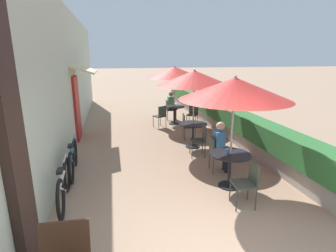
{
  "coord_description": "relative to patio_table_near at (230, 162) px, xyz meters",
  "views": [
    {
      "loc": [
        -1.21,
        -2.6,
        2.74
      ],
      "look_at": [
        0.15,
        3.76,
        1.0
      ],
      "focal_mm": 28.0,
      "sensor_mm": 36.0,
      "label": 1
    }
  ],
  "objects": [
    {
      "name": "cafe_chair_mid_right",
      "position": [
        -0.03,
        1.84,
        -0.05
      ],
      "size": [
        0.45,
        0.45,
        0.87
      ],
      "rotation": [
        0.0,
        0.0,
        7.72
      ],
      "color": "#384238",
      "rests_on": "ground_plane"
    },
    {
      "name": "bicycle_second",
      "position": [
        -3.37,
        1.38,
        -0.19
      ],
      "size": [
        0.14,
        1.75,
        0.82
      ],
      "rotation": [
        0.0,
        0.0,
        0.05
      ],
      "color": "black",
      "rests_on": "ground_plane"
    },
    {
      "name": "cafe_chair_far_right",
      "position": [
        -0.55,
        5.06,
        -0.05
      ],
      "size": [
        0.54,
        0.54,
        0.87
      ],
      "rotation": [
        0.0,
        0.0,
        6.77
      ],
      "color": "#384238",
      "rests_on": "ground_plane"
    },
    {
      "name": "planter_hedge",
      "position": [
        1.59,
        4.93,
        -0.03
      ],
      "size": [
        0.6,
        13.42,
        1.01
      ],
      "color": "gray",
      "rests_on": "ground_plane"
    },
    {
      "name": "seated_patron_far_left",
      "position": [
        0.16,
        6.26,
        0.12
      ],
      "size": [
        0.41,
        0.35,
        1.25
      ],
      "rotation": [
        0.0,
        0.0,
        4.67
      ],
      "color": "#23232D",
      "rests_on": "ground_plane"
    },
    {
      "name": "cafe_chair_near_right",
      "position": [
        0.0,
        0.77,
        -0.05
      ],
      "size": [
        0.44,
        0.44,
        0.87
      ],
      "rotation": [
        0.0,
        0.0,
        10.89
      ],
      "color": "#384238",
      "rests_on": "ground_plane"
    },
    {
      "name": "patio_umbrella_mid",
      "position": [
        -0.0,
        2.62,
        1.55
      ],
      "size": [
        2.23,
        2.23,
        2.38
      ],
      "color": "#B7B7BC",
      "rests_on": "ground_plane"
    },
    {
      "name": "coffee_cup_near",
      "position": [
        -0.05,
        0.05,
        0.23
      ],
      "size": [
        0.07,
        0.07,
        0.09
      ],
      "color": "teal",
      "rests_on": "patio_table_near"
    },
    {
      "name": "cafe_chair_near_left",
      "position": [
        -0.0,
        -0.77,
        -0.05
      ],
      "size": [
        0.44,
        0.44,
        0.87
      ],
      "rotation": [
        0.0,
        0.0,
        7.75
      ],
      "color": "#384238",
      "rests_on": "ground_plane"
    },
    {
      "name": "cafe_chair_far_left",
      "position": [
        0.05,
        6.26,
        -0.05
      ],
      "size": [
        0.42,
        0.42,
        0.87
      ],
      "rotation": [
        0.0,
        0.0,
        4.67
      ],
      "color": "#384238",
      "rests_on": "ground_plane"
    },
    {
      "name": "bicycle_leaning",
      "position": [
        -3.36,
        0.03,
        -0.19
      ],
      "size": [
        0.15,
        1.75,
        0.82
      ],
      "rotation": [
        0.0,
        0.0,
        0.05
      ],
      "color": "black",
      "rests_on": "ground_plane"
    },
    {
      "name": "patio_table_near",
      "position": [
        0.0,
        0.0,
        0.0
      ],
      "size": [
        0.86,
        0.86,
        0.75
      ],
      "color": "black",
      "rests_on": "ground_plane"
    },
    {
      "name": "patio_table_mid",
      "position": [
        -0.0,
        2.62,
        0.0
      ],
      "size": [
        0.86,
        0.86,
        0.75
      ],
      "color": "black",
      "rests_on": "ground_plane"
    },
    {
      "name": "cafe_facade_wall",
      "position": [
        -3.7,
        4.89,
        1.52
      ],
      "size": [
        0.98,
        14.42,
        4.2
      ],
      "color": "#B2C1AD",
      "rests_on": "ground_plane"
    },
    {
      "name": "patio_table_far",
      "position": [
        0.09,
        5.49,
        0.0
      ],
      "size": [
        0.86,
        0.86,
        0.75
      ],
      "color": "black",
      "rests_on": "ground_plane"
    },
    {
      "name": "patio_umbrella_far",
      "position": [
        0.09,
        5.49,
        1.55
      ],
      "size": [
        2.23,
        2.23,
        2.38
      ],
      "color": "#B7B7BC",
      "rests_on": "ground_plane"
    },
    {
      "name": "cafe_chair_far_back",
      "position": [
        0.78,
        5.14,
        -0.05
      ],
      "size": [
        0.55,
        0.55,
        0.87
      ],
      "rotation": [
        0.0,
        0.0,
        8.86
      ],
      "color": "#384238",
      "rests_on": "ground_plane"
    },
    {
      "name": "seated_patron_near_right",
      "position": [
        0.11,
        0.76,
        0.12
      ],
      "size": [
        0.43,
        0.36,
        1.25
      ],
      "rotation": [
        0.0,
        0.0,
        10.89
      ],
      "color": "#23232D",
      "rests_on": "ground_plane"
    },
    {
      "name": "patio_umbrella_near",
      "position": [
        0.0,
        0.0,
        1.55
      ],
      "size": [
        2.23,
        2.23,
        2.38
      ],
      "color": "#B7B7BC",
      "rests_on": "ground_plane"
    },
    {
      "name": "cafe_chair_mid_left",
      "position": [
        0.03,
        3.39,
        -0.05
      ],
      "size": [
        0.45,
        0.45,
        0.87
      ],
      "rotation": [
        0.0,
        0.0,
        4.58
      ],
      "color": "#384238",
      "rests_on": "ground_plane"
    }
  ]
}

